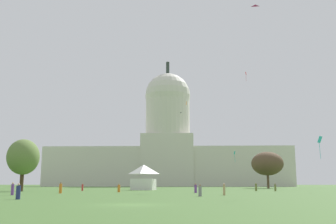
{
  "coord_description": "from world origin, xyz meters",
  "views": [
    {
      "loc": [
        4.08,
        -30.48,
        1.61
      ],
      "look_at": [
        -0.44,
        77.87,
        21.29
      ],
      "focal_mm": 42.05,
      "sensor_mm": 36.0,
      "label": 1
    }
  ],
  "objects": [
    {
      "name": "ground_plane",
      "position": [
        0.0,
        0.0,
        0.0
      ],
      "size": [
        800.0,
        800.0,
        0.0
      ],
      "primitive_type": "plane",
      "color": "#42662D"
    },
    {
      "name": "capitol_building",
      "position": [
        -4.57,
        173.05,
        19.16
      ],
      "size": [
        124.32,
        23.82,
        65.95
      ],
      "color": "beige",
      "rests_on": "ground_plane"
    },
    {
      "name": "event_tent",
      "position": [
        -5.89,
        66.07,
        3.09
      ],
      "size": [
        6.23,
        6.13,
        6.09
      ],
      "rotation": [
        0.0,
        0.0,
        -0.13
      ],
      "color": "white",
      "rests_on": "ground_plane"
    },
    {
      "name": "tree_west_far",
      "position": [
        -28.7,
        48.45,
        6.85
      ],
      "size": [
        8.46,
        9.29,
        10.48
      ],
      "color": "#42301E",
      "rests_on": "ground_plane"
    },
    {
      "name": "tree_east_mid",
      "position": [
        30.52,
        97.1,
        7.76
      ],
      "size": [
        14.11,
        14.19,
        11.54
      ],
      "color": "brown",
      "rests_on": "ground_plane"
    },
    {
      "name": "person_orange_deep_crowd",
      "position": [
        -15.93,
        33.27,
        0.8
      ],
      "size": [
        0.48,
        0.48,
        1.77
      ],
      "rotation": [
        0.0,
        0.0,
        4.69
      ],
      "color": "orange",
      "rests_on": "ground_plane"
    },
    {
      "name": "person_olive_front_left",
      "position": [
        19.17,
        54.78,
        0.79
      ],
      "size": [
        0.57,
        0.57,
        1.74
      ],
      "rotation": [
        0.0,
        0.0,
        0.43
      ],
      "color": "olive",
      "rests_on": "ground_plane"
    },
    {
      "name": "person_orange_back_left",
      "position": [
        -7.96,
        42.29,
        0.7
      ],
      "size": [
        0.59,
        0.59,
        1.56
      ],
      "rotation": [
        0.0,
        0.0,
        6.01
      ],
      "color": "orange",
      "rests_on": "ground_plane"
    },
    {
      "name": "person_purple_front_right",
      "position": [
        -19.53,
        23.5,
        0.8
      ],
      "size": [
        0.45,
        0.45,
        1.74
      ],
      "rotation": [
        0.0,
        0.0,
        3.27
      ],
      "color": "#703D93",
      "rests_on": "ground_plane"
    },
    {
      "name": "person_purple_back_right",
      "position": [
        5.94,
        37.53,
        0.72
      ],
      "size": [
        0.61,
        0.61,
        1.59
      ],
      "rotation": [
        0.0,
        0.0,
        5.62
      ],
      "color": "#703D93",
      "rests_on": "ground_plane"
    },
    {
      "name": "person_navy_lawn_far_left",
      "position": [
        -12.77,
        9.44,
        0.73
      ],
      "size": [
        0.52,
        0.52,
        1.62
      ],
      "rotation": [
        0.0,
        0.0,
        3.32
      ],
      "color": "navy",
      "rests_on": "ground_plane"
    },
    {
      "name": "person_red_lawn_far_right",
      "position": [
        -17.96,
        54.91,
        0.74
      ],
      "size": [
        0.47,
        0.47,
        1.61
      ],
      "rotation": [
        0.0,
        0.0,
        1.84
      ],
      "color": "red",
      "rests_on": "ground_plane"
    },
    {
      "name": "person_olive_near_tree_east",
      "position": [
        22.8,
        53.02,
        0.71
      ],
      "size": [
        0.45,
        0.45,
        1.56
      ],
      "rotation": [
        0.0,
        0.0,
        3.34
      ],
      "color": "olive",
      "rests_on": "ground_plane"
    },
    {
      "name": "person_tan_mid_center",
      "position": [
        9.44,
        24.13,
        0.75
      ],
      "size": [
        0.47,
        0.47,
        1.61
      ],
      "rotation": [
        0.0,
        0.0,
        5.31
      ],
      "color": "tan",
      "rests_on": "ground_plane"
    },
    {
      "name": "person_grey_back_center",
      "position": [
        6.0,
        19.49,
        0.66
      ],
      "size": [
        0.57,
        0.57,
        1.46
      ],
      "rotation": [
        0.0,
        0.0,
        2.61
      ],
      "color": "gray",
      "rests_on": "ground_plane"
    },
    {
      "name": "kite_magenta_high",
      "position": [
        23.9,
        71.41,
        49.57
      ],
      "size": [
        1.81,
        1.03,
        0.3
      ],
      "rotation": [
        0.0,
        0.0,
        6.19
      ],
      "color": "#D1339E"
    },
    {
      "name": "kite_black_mid",
      "position": [
        3.18,
        120.39,
        28.57
      ],
      "size": [
        0.68,
        1.83,
        0.31
      ],
      "rotation": [
        0.0,
        0.0,
        1.51
      ],
      "color": "black"
    },
    {
      "name": "kite_orange_mid",
      "position": [
        4.89,
        103.55,
        29.01
      ],
      "size": [
        0.31,
        0.75,
        1.38
      ],
      "rotation": [
        0.0,
        0.0,
        3.78
      ],
      "color": "orange"
    },
    {
      "name": "kite_turquoise_low",
      "position": [
        22.4,
        114.37,
        12.12
      ],
      "size": [
        0.7,
        0.58,
        4.11
      ],
      "rotation": [
        0.0,
        0.0,
        0.15
      ],
      "color": "teal"
    },
    {
      "name": "kite_cyan_low",
      "position": [
        30.38,
        46.73,
        9.55
      ],
      "size": [
        1.09,
        0.74,
        4.44
      ],
      "rotation": [
        0.0,
        0.0,
        2.9
      ],
      "color": "#33BCDB"
    },
    {
      "name": "kite_red_high",
      "position": [
        31.25,
        136.99,
        48.58
      ],
      "size": [
        0.7,
        0.84,
        4.14
      ],
      "rotation": [
        0.0,
        0.0,
        3.3
      ],
      "color": "red"
    }
  ]
}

